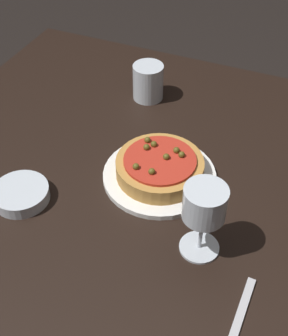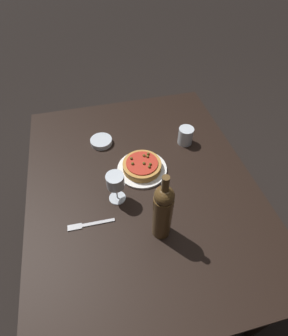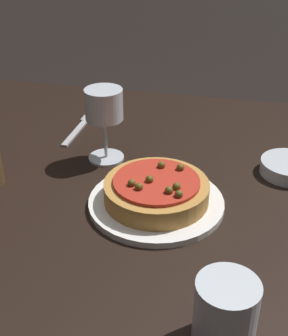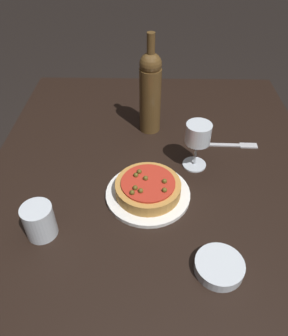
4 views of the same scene
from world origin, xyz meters
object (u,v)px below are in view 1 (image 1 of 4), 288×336
at_px(dining_table, 188,220).
at_px(water_cup, 148,82).
at_px(dinner_plate, 159,176).
at_px(pizza, 160,166).
at_px(side_bowl, 21,194).
at_px(fork, 234,334).
at_px(wine_glass, 204,207).

height_order(dining_table, water_cup, water_cup).
height_order(dinner_plate, pizza, pizza).
relative_size(dinner_plate, water_cup, 2.60).
distance_m(side_bowl, fork, 0.49).
distance_m(dining_table, pizza, 0.14).
distance_m(dinner_plate, side_bowl, 0.29).
relative_size(dining_table, water_cup, 14.25).
relative_size(side_bowl, fork, 0.59).
distance_m(water_cup, side_bowl, 0.45).
bearing_deg(side_bowl, fork, 165.98).
bearing_deg(dining_table, pizza, -15.43).
bearing_deg(dining_table, wine_glass, 115.70).
bearing_deg(wine_glass, side_bowl, 3.34).
height_order(wine_glass, side_bowl, wine_glass).
height_order(dining_table, pizza, pizza).
bearing_deg(wine_glass, fork, 126.41).
relative_size(dinner_plate, wine_glass, 1.57).
distance_m(dining_table, dinner_plate, 0.12).
height_order(dining_table, side_bowl, side_bowl).
xyz_separation_m(pizza, wine_glass, (-0.14, 0.15, 0.08)).
xyz_separation_m(water_cup, side_bowl, (0.10, 0.44, -0.03)).
distance_m(dinner_plate, pizza, 0.03).
bearing_deg(fork, pizza, -138.61).
bearing_deg(dinner_plate, pizza, -44.88).
relative_size(pizza, side_bowl, 1.62).
xyz_separation_m(pizza, side_bowl, (0.24, 0.17, -0.02)).
xyz_separation_m(side_bowl, fork, (-0.48, 0.12, -0.01)).
height_order(dinner_plate, wine_glass, wine_glass).
relative_size(wine_glass, water_cup, 1.66).
distance_m(pizza, fork, 0.38).
distance_m(pizza, water_cup, 0.30).
bearing_deg(dinner_plate, dining_table, 164.64).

